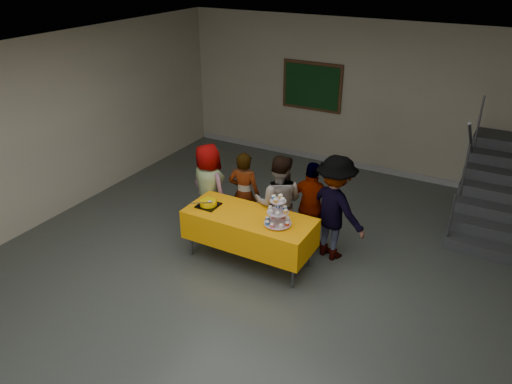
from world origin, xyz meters
TOP-DOWN VIEW (x-y plane):
  - room_shell at (0.00, 0.02)m, footprint 10.00×10.04m
  - bake_table at (-0.38, 0.88)m, footprint 1.88×0.78m
  - cupcake_stand at (0.09, 0.83)m, footprint 0.38×0.38m
  - bear_cake at (-1.05, 0.83)m, footprint 0.32×0.36m
  - schoolchild_a at (-1.41, 1.39)m, footprint 0.82×0.65m
  - schoolchild_b at (-0.85, 1.54)m, footprint 0.56×0.43m
  - schoolchild_c at (-0.18, 1.42)m, footprint 0.89×0.78m
  - schoolchild_d at (0.26, 1.64)m, footprint 0.85×0.41m
  - schoolchild_e at (0.62, 1.61)m, footprint 1.17×0.90m
  - staircase at (2.70, 4.13)m, footprint 1.30×2.40m
  - noticeboard at (-1.21, 4.96)m, footprint 1.30×0.05m

SIDE VIEW (x-z plane):
  - staircase at x=2.70m, z-range -0.53..1.51m
  - bake_table at x=-0.38m, z-range 0.17..0.94m
  - schoolchild_b at x=-0.85m, z-range 0.00..1.40m
  - schoolchild_d at x=0.26m, z-range 0.00..1.42m
  - schoolchild_a at x=-1.41m, z-range 0.00..1.48m
  - schoolchild_c at x=-0.18m, z-range 0.00..1.53m
  - schoolchild_e at x=0.62m, z-range 0.00..1.60m
  - bear_cake at x=-1.05m, z-range 0.77..0.89m
  - cupcake_stand at x=0.09m, z-range 0.72..1.16m
  - noticeboard at x=-1.21m, z-range 1.10..2.10m
  - room_shell at x=0.00m, z-range 0.62..3.64m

